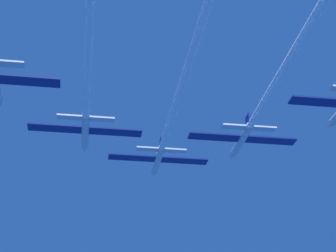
{
  "coord_description": "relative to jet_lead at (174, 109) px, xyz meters",
  "views": [
    {
      "loc": [
        -12.33,
        -106.85,
        -45.76
      ],
      "look_at": [
        0.54,
        -16.82,
        0.12
      ],
      "focal_mm": 63.24,
      "sensor_mm": 36.0,
      "label": 1
    }
  ],
  "objects": [
    {
      "name": "jet_lead",
      "position": [
        0.0,
        0.0,
        0.0
      ],
      "size": [
        19.49,
        70.51,
        3.23
      ],
      "color": "silver"
    },
    {
      "name": "jet_right_wing",
      "position": [
        13.56,
        -11.04,
        -0.72
      ],
      "size": [
        19.49,
        66.55,
        3.23
      ],
      "color": "silver"
    },
    {
      "name": "jet_left_wing",
      "position": [
        -14.35,
        -12.07,
        -1.09
      ],
      "size": [
        19.49,
        68.21,
        3.23
      ],
      "color": "silver"
    }
  ]
}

